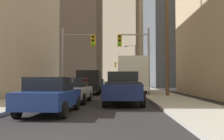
% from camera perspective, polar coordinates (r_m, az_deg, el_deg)
% --- Properties ---
extents(sidewalk_left, '(3.07, 160.00, 0.15)m').
position_cam_1_polar(sidewalk_left, '(54.65, -4.51, -3.58)').
color(sidewalk_left, '#9E9E99').
rests_on(sidewalk_left, ground).
extents(sidewalk_right, '(3.07, 160.00, 0.15)m').
position_cam_1_polar(sidewalk_right, '(54.41, 5.54, -3.58)').
color(sidewalk_right, '#9E9E99').
rests_on(sidewalk_right, ground).
extents(city_bus, '(2.67, 11.51, 3.40)m').
position_cam_1_polar(city_bus, '(26.52, 4.24, -1.07)').
color(city_bus, silver).
rests_on(city_bus, ground).
extents(pickup_truck_navy, '(2.20, 5.45, 1.90)m').
position_cam_1_polar(pickup_truck_navy, '(14.81, 2.56, -4.07)').
color(pickup_truck_navy, '#141E4C').
rests_on(pickup_truck_navy, ground).
extents(cargo_van_black, '(2.16, 5.27, 2.26)m').
position_cam_1_polar(cargo_van_black, '(24.86, -5.00, -2.48)').
color(cargo_van_black, black).
rests_on(cargo_van_black, ground).
extents(sedan_blue, '(1.95, 4.24, 1.52)m').
position_cam_1_polar(sedan_blue, '(10.86, -13.77, -5.55)').
color(sedan_blue, navy).
rests_on(sedan_blue, ground).
extents(sedan_white, '(1.95, 4.26, 1.52)m').
position_cam_1_polar(sedan_white, '(15.70, -8.87, -4.53)').
color(sedan_white, white).
rests_on(sedan_white, ground).
extents(sedan_green, '(1.95, 4.24, 1.52)m').
position_cam_1_polar(sedan_green, '(33.39, -3.25, -3.29)').
color(sedan_green, '#195938').
rests_on(sedan_green, ground).
extents(sedan_beige, '(1.95, 4.25, 1.52)m').
position_cam_1_polar(sedan_beige, '(45.63, 2.25, -2.99)').
color(sedan_beige, '#C6B793').
rests_on(sedan_beige, ground).
extents(traffic_signal_near_left, '(3.03, 0.44, 6.00)m').
position_cam_1_polar(traffic_signal_near_left, '(22.69, -8.05, 4.39)').
color(traffic_signal_near_left, gray).
rests_on(traffic_signal_near_left, ground).
extents(traffic_signal_near_right, '(2.84, 0.44, 6.00)m').
position_cam_1_polar(traffic_signal_near_right, '(22.39, 5.31, 4.44)').
color(traffic_signal_near_right, gray).
rests_on(traffic_signal_near_right, ground).
extents(traffic_signal_far_right, '(3.94, 0.44, 6.00)m').
position_cam_1_polar(traffic_signal_far_right, '(57.97, 2.72, 0.43)').
color(traffic_signal_far_right, gray).
rests_on(traffic_signal_far_right, ground).
extents(utility_pole_right, '(2.20, 0.28, 10.25)m').
position_cam_1_polar(utility_pole_right, '(20.95, 12.30, 8.84)').
color(utility_pole_right, brown).
rests_on(utility_pole_right, ground).
extents(street_lamp_right, '(2.01, 0.32, 7.50)m').
position_cam_1_polar(street_lamp_right, '(43.80, 4.92, 1.86)').
color(street_lamp_right, gray).
rests_on(street_lamp_right, ground).
extents(building_right_mid_block, '(24.20, 23.44, 29.20)m').
position_cam_1_polar(building_right_mid_block, '(59.97, 19.93, 10.65)').
color(building_right_mid_block, '#4C515B').
rests_on(building_right_mid_block, ground).
extents(building_right_far_highrise, '(17.42, 18.64, 57.42)m').
position_cam_1_polar(building_right_far_highrise, '(98.34, 10.95, 13.98)').
color(building_right_far_highrise, tan).
rests_on(building_right_far_highrise, ground).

